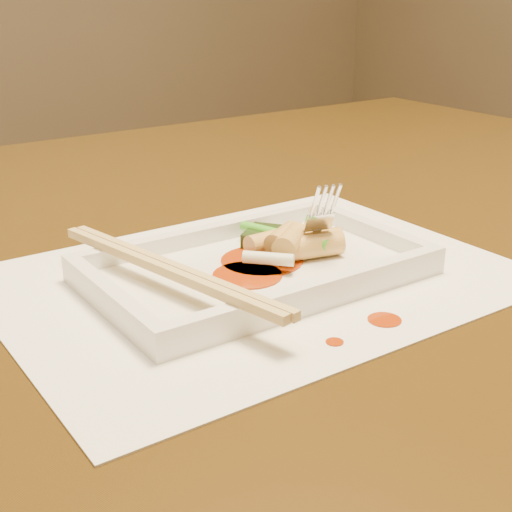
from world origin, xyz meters
TOP-DOWN VIEW (x-y plane):
  - table at (0.00, 0.00)m, footprint 1.40×0.90m
  - placemat at (-0.06, -0.16)m, footprint 0.40×0.30m
  - sauce_splatter_a at (-0.03, -0.27)m, footprint 0.02×0.02m
  - sauce_splatter_b at (-0.08, -0.28)m, footprint 0.01×0.01m
  - plate_base at (-0.06, -0.16)m, footprint 0.26×0.16m
  - plate_rim_far at (-0.06, -0.08)m, footprint 0.26×0.01m
  - plate_rim_near at (-0.06, -0.23)m, footprint 0.26×0.01m
  - plate_rim_left at (-0.18, -0.16)m, footprint 0.01×0.14m
  - plate_rim_right at (0.07, -0.16)m, footprint 0.01×0.14m
  - veg_piece at (-0.02, -0.12)m, footprint 0.05×0.05m
  - scallion_white at (-0.05, -0.17)m, footprint 0.03×0.04m
  - scallion_green at (-0.01, -0.14)m, footprint 0.04×0.08m
  - chopstick_a at (-0.14, -0.16)m, footprint 0.06×0.24m
  - chopstick_b at (-0.13, -0.16)m, footprint 0.06×0.24m
  - fork at (0.01, -0.14)m, footprint 0.09×0.10m
  - sauce_blob_0 at (-0.05, -0.15)m, footprint 0.07×0.07m
  - sauce_blob_1 at (-0.07, -0.17)m, footprint 0.05×0.05m
  - rice_cake_0 at (0.00, -0.16)m, footprint 0.04×0.03m
  - rice_cake_1 at (0.01, -0.14)m, footprint 0.05×0.04m
  - rice_cake_2 at (-0.02, -0.15)m, footprint 0.04×0.03m
  - rice_cake_3 at (-0.01, -0.15)m, footprint 0.04×0.04m
  - rice_cake_4 at (-0.03, -0.14)m, footprint 0.05×0.02m
  - rice_cake_5 at (-0.02, -0.16)m, footprint 0.05×0.04m
  - rice_cake_6 at (-0.01, -0.17)m, footprint 0.05×0.03m

SIDE VIEW (x-z plane):
  - table at x=0.00m, z-range 0.27..1.02m
  - placemat at x=-0.06m, z-range 0.75..0.75m
  - sauce_splatter_a at x=-0.03m, z-range 0.75..0.75m
  - sauce_splatter_b at x=-0.08m, z-range 0.75..0.75m
  - plate_base at x=-0.06m, z-range 0.75..0.76m
  - sauce_blob_0 at x=-0.05m, z-range 0.76..0.76m
  - sauce_blob_1 at x=-0.07m, z-range 0.76..0.76m
  - plate_rim_far at x=-0.06m, z-range 0.76..0.77m
  - plate_rim_near at x=-0.06m, z-range 0.76..0.77m
  - plate_rim_left at x=-0.18m, z-range 0.76..0.77m
  - plate_rim_right at x=0.07m, z-range 0.76..0.77m
  - veg_piece at x=-0.02m, z-range 0.76..0.77m
  - rice_cake_0 at x=0.00m, z-range 0.76..0.78m
  - rice_cake_1 at x=0.01m, z-range 0.76..0.78m
  - rice_cake_3 at x=-0.01m, z-range 0.76..0.78m
  - rice_cake_4 at x=-0.03m, z-range 0.76..0.78m
  - rice_cake_6 at x=-0.01m, z-range 0.76..0.78m
  - scallion_white at x=-0.05m, z-range 0.77..0.78m
  - scallion_green at x=-0.01m, z-range 0.77..0.78m
  - rice_cake_2 at x=-0.02m, z-range 0.77..0.78m
  - rice_cake_5 at x=-0.02m, z-range 0.77..0.79m
  - chopstick_a at x=-0.14m, z-range 0.77..0.78m
  - chopstick_b at x=-0.13m, z-range 0.77..0.78m
  - fork at x=0.01m, z-range 0.76..0.90m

